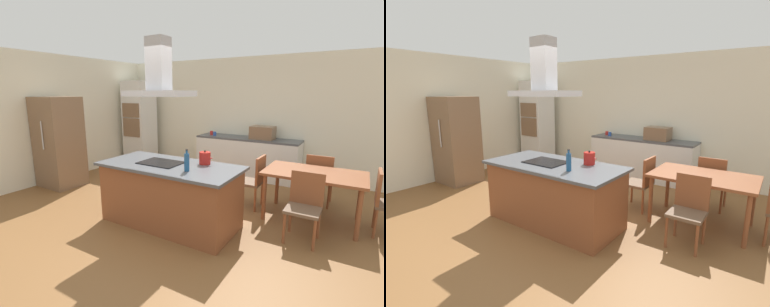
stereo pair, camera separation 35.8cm
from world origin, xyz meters
TOP-DOWN VIEW (x-y plane):
  - ground at (0.00, 1.50)m, footprint 16.00×16.00m
  - wall_back at (0.00, 3.25)m, footprint 7.20×0.10m
  - wall_left at (-3.45, 1.00)m, footprint 0.10×8.80m
  - kitchen_island at (0.00, 0.00)m, footprint 2.04×0.98m
  - cooktop at (-0.16, 0.00)m, footprint 0.60×0.44m
  - tea_kettle at (0.42, 0.28)m, footprint 0.22×0.17m
  - olive_oil_bottle at (0.39, -0.17)m, footprint 0.07×0.07m
  - back_counter at (0.10, 2.88)m, footprint 2.32×0.62m
  - countertop_microwave at (0.44, 2.88)m, footprint 0.50×0.38m
  - coffee_mug_red at (-0.83, 2.89)m, footprint 0.08×0.08m
  - coffee_mug_blue at (-0.70, 2.80)m, footprint 0.08×0.08m
  - wall_oven_stack at (-2.90, 2.65)m, footprint 0.70×0.66m
  - refrigerator at (-2.98, 0.28)m, footprint 0.80×0.73m
  - dining_table at (1.76, 1.21)m, footprint 1.40×0.90m
  - chair_facing_island at (1.76, 0.55)m, footprint 0.42×0.42m
  - chair_at_left_end at (0.84, 1.21)m, footprint 0.42×0.42m
  - chair_facing_back_wall at (1.76, 1.88)m, footprint 0.42×0.42m
  - range_hood at (-0.16, 0.00)m, footprint 0.90×0.55m

SIDE VIEW (x-z plane):
  - ground at x=0.00m, z-range 0.00..0.00m
  - back_counter at x=0.10m, z-range 0.00..0.90m
  - kitchen_island at x=0.00m, z-range 0.00..0.90m
  - chair_facing_island at x=1.76m, z-range 0.06..0.95m
  - chair_at_left_end at x=0.84m, z-range 0.06..0.95m
  - chair_facing_back_wall at x=1.76m, z-range 0.06..0.95m
  - dining_table at x=1.76m, z-range 0.29..1.04m
  - cooktop at x=-0.16m, z-range 0.90..0.91m
  - refrigerator at x=-2.98m, z-range 0.00..1.82m
  - coffee_mug_red at x=-0.83m, z-range 0.90..0.99m
  - coffee_mug_blue at x=-0.70m, z-range 0.90..0.99m
  - tea_kettle at x=0.42m, z-range 0.89..1.09m
  - olive_oil_bottle at x=0.39m, z-range 0.88..1.17m
  - countertop_microwave at x=0.44m, z-range 0.90..1.18m
  - wall_oven_stack at x=-2.90m, z-range 0.00..2.20m
  - wall_back at x=0.00m, z-range 0.00..2.70m
  - wall_left at x=-3.45m, z-range 0.00..2.70m
  - range_hood at x=-0.16m, z-range 1.71..2.49m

